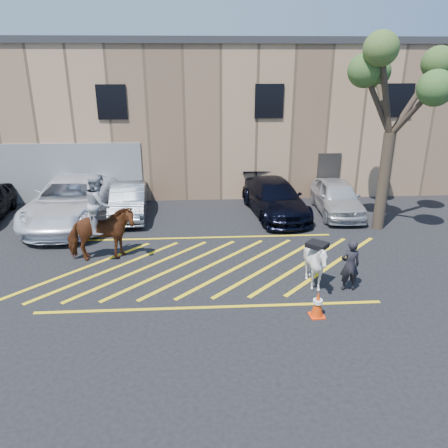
{
  "coord_description": "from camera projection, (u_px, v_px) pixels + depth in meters",
  "views": [
    {
      "loc": [
        -0.27,
        -13.17,
        6.37
      ],
      "look_at": [
        0.55,
        0.2,
        1.3
      ],
      "focal_mm": 35.0,
      "sensor_mm": 36.0,
      "label": 1
    }
  ],
  "objects": [
    {
      "name": "hatching_zone",
      "position": [
        208.0,
        267.0,
        14.29
      ],
      "size": [
        12.6,
        5.12,
        0.01
      ],
      "color": "yellow",
      "rests_on": "ground"
    },
    {
      "name": "saddled_white",
      "position": [
        316.0,
        264.0,
        12.74
      ],
      "size": [
        1.86,
        1.87,
        1.54
      ],
      "color": "silver",
      "rests_on": "ground"
    },
    {
      "name": "car_blue_suv",
      "position": [
        275.0,
        198.0,
        18.93
      ],
      "size": [
        2.71,
        5.29,
        1.47
      ],
      "primitive_type": "imported",
      "rotation": [
        0.0,
        0.0,
        0.13
      ],
      "color": "black",
      "rests_on": "ground"
    },
    {
      "name": "handler",
      "position": [
        350.0,
        265.0,
        12.62
      ],
      "size": [
        0.57,
        0.38,
        1.57
      ],
      "primitive_type": "imported",
      "rotation": [
        0.0,
        0.0,
        3.14
      ],
      "color": "black",
      "rests_on": "ground"
    },
    {
      "name": "ground",
      "position": [
        208.0,
        263.0,
        14.57
      ],
      "size": [
        90.0,
        90.0,
        0.0
      ],
      "primitive_type": "plane",
      "color": "black",
      "rests_on": "ground"
    },
    {
      "name": "car_white_pickup",
      "position": [
        71.0,
        201.0,
        18.04
      ],
      "size": [
        2.97,
        6.43,
        1.79
      ],
      "primitive_type": "imported",
      "rotation": [
        0.0,
        0.0,
        -0.0
      ],
      "color": "white",
      "rests_on": "ground"
    },
    {
      "name": "warehouse",
      "position": [
        201.0,
        111.0,
        24.47
      ],
      "size": [
        32.42,
        10.2,
        7.3
      ],
      "color": "tan",
      "rests_on": "ground"
    },
    {
      "name": "traffic_cone",
      "position": [
        318.0,
        304.0,
        11.43
      ],
      "size": [
        0.41,
        0.41,
        0.73
      ],
      "color": "#FF360A",
      "rests_on": "ground"
    },
    {
      "name": "car_white_suv",
      "position": [
        337.0,
        197.0,
        19.06
      ],
      "size": [
        1.92,
        4.36,
        1.46
      ],
      "primitive_type": "imported",
      "rotation": [
        0.0,
        0.0,
        -0.05
      ],
      "color": "silver",
      "rests_on": "ground"
    },
    {
      "name": "tree",
      "position": [
        397.0,
        79.0,
        15.57
      ],
      "size": [
        3.99,
        4.37,
        7.31
      ],
      "color": "#483A2C",
      "rests_on": "ground"
    },
    {
      "name": "mounted_bay",
      "position": [
        100.0,
        227.0,
        14.37
      ],
      "size": [
        2.36,
        1.32,
        2.95
      ],
      "color": "#573414",
      "rests_on": "ground"
    },
    {
      "name": "car_silver_sedan",
      "position": [
        129.0,
        201.0,
        18.72
      ],
      "size": [
        1.74,
        4.24,
        1.37
      ],
      "primitive_type": "imported",
      "rotation": [
        0.0,
        0.0,
        0.07
      ],
      "color": "gray",
      "rests_on": "ground"
    }
  ]
}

